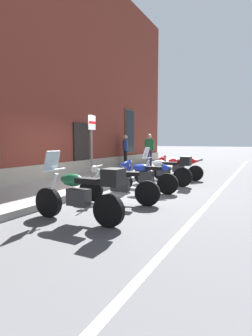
# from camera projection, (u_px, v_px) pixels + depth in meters

# --- Properties ---
(ground_plane) EXTENTS (140.00, 140.00, 0.00)m
(ground_plane) POSITION_uv_depth(u_px,v_px,m) (108.00, 190.00, 8.76)
(ground_plane) COLOR #4C4C4F
(sidewalk) EXTENTS (29.72, 2.75, 0.16)m
(sidewalk) POSITION_uv_depth(u_px,v_px,m) (73.00, 184.00, 9.36)
(sidewalk) COLOR gray
(sidewalk) RESTS_ON ground_plane
(lane_stripe) EXTENTS (29.72, 0.12, 0.01)m
(lane_stripe) POSITION_uv_depth(u_px,v_px,m) (212.00, 199.00, 7.32)
(lane_stripe) COLOR silver
(lane_stripe) RESTS_ON ground_plane
(motorcycle_green_touring) EXTENTS (0.62, 2.03, 1.35)m
(motorcycle_green_touring) POSITION_uv_depth(u_px,v_px,m) (82.00, 193.00, 5.18)
(motorcycle_green_touring) COLOR black
(motorcycle_green_touring) RESTS_ON ground_plane
(motorcycle_grey_naked) EXTENTS (0.67, 2.05, 0.94)m
(motorcycle_grey_naked) POSITION_uv_depth(u_px,v_px,m) (118.00, 185.00, 6.74)
(motorcycle_grey_naked) COLOR black
(motorcycle_grey_naked) RESTS_ON ground_plane
(motorcycle_blue_sport) EXTENTS (0.62, 2.01, 0.99)m
(motorcycle_blue_sport) POSITION_uv_depth(u_px,v_px,m) (142.00, 175.00, 8.22)
(motorcycle_blue_sport) COLOR black
(motorcycle_blue_sport) RESTS_ON ground_plane
(motorcycle_silver_touring) EXTENTS (0.62, 2.09, 1.31)m
(motorcycle_silver_touring) POSITION_uv_depth(u_px,v_px,m) (165.00, 170.00, 9.51)
(motorcycle_silver_touring) COLOR black
(motorcycle_silver_touring) RESTS_ON ground_plane
(motorcycle_red_sport) EXTENTS (0.62, 2.01, 0.98)m
(motorcycle_red_sport) POSITION_uv_depth(u_px,v_px,m) (175.00, 166.00, 10.89)
(motorcycle_red_sport) COLOR black
(motorcycle_red_sport) RESTS_ON ground_plane
(pedestrian_blue_top) EXTENTS (0.47, 0.42, 1.71)m
(pedestrian_blue_top) POSITION_uv_depth(u_px,v_px,m) (125.00, 149.00, 14.80)
(pedestrian_blue_top) COLOR black
(pedestrian_blue_top) RESTS_ON sidewalk
(pedestrian_striped_shirt) EXTENTS (0.24, 0.59, 1.75)m
(pedestrian_striped_shirt) POSITION_uv_depth(u_px,v_px,m) (149.00, 148.00, 15.15)
(pedestrian_striped_shirt) COLOR #1E1E4C
(pedestrian_striped_shirt) RESTS_ON sidewalk
(parking_sign) EXTENTS (0.36, 0.07, 2.20)m
(parking_sign) POSITION_uv_depth(u_px,v_px,m) (92.00, 139.00, 8.62)
(parking_sign) COLOR #4C4C51
(parking_sign) RESTS_ON sidewalk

